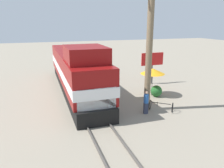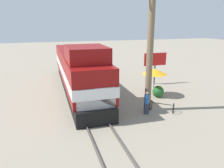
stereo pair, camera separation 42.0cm
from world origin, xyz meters
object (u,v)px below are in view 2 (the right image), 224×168
at_px(billboard_sign, 155,61).
at_px(person_bystander, 147,102).
at_px(utility_pole, 150,49).
at_px(locomotive, 78,71).
at_px(bicycle, 162,106).
at_px(vendor_umbrella, 155,71).

relative_size(billboard_sign, person_bystander, 1.94).
distance_m(utility_pole, person_bystander, 3.68).
height_order(locomotive, billboard_sign, locomotive).
bearing_deg(billboard_sign, bicycle, -113.05).
distance_m(utility_pole, bicycle, 4.27).
distance_m(billboard_sign, bicycle, 7.71).
bearing_deg(bicycle, locomotive, -102.97).
xyz_separation_m(billboard_sign, person_bystander, (-4.22, -6.95, -1.54)).
distance_m(utility_pole, vendor_umbrella, 4.09).
bearing_deg(billboard_sign, utility_pole, -121.19).
height_order(locomotive, utility_pole, utility_pole).
relative_size(utility_pole, person_bystander, 5.32).
xyz_separation_m(vendor_umbrella, bicycle, (-1.02, -3.31, -1.84)).
xyz_separation_m(utility_pole, bicycle, (0.91, -0.53, -4.14)).
bearing_deg(vendor_umbrella, person_bystander, -124.29).
relative_size(utility_pole, billboard_sign, 2.74).
bearing_deg(locomotive, billboard_sign, 1.38).
relative_size(utility_pole, bicycle, 5.12).
bearing_deg(vendor_umbrella, utility_pole, -124.83).
bearing_deg(locomotive, bicycle, -52.83).
bearing_deg(vendor_umbrella, billboard_sign, 61.88).
relative_size(vendor_umbrella, person_bystander, 1.46).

